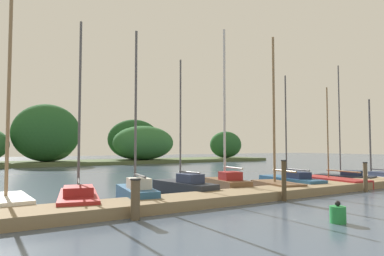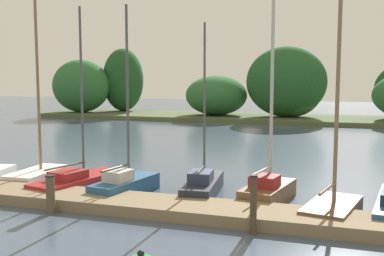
{
  "view_description": "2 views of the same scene",
  "coord_description": "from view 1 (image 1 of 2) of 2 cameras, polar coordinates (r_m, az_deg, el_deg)",
  "views": [
    {
      "loc": [
        -9.65,
        2.43,
        2.1
      ],
      "look_at": [
        -2.03,
        14.48,
        2.86
      ],
      "focal_mm": 32.25,
      "sensor_mm": 36.0,
      "label": 1
    },
    {
      "loc": [
        2.76,
        -0.07,
        4.12
      ],
      "look_at": [
        -2.33,
        15.11,
        2.35
      ],
      "focal_mm": 44.1,
      "sensor_mm": 36.0,
      "label": 2
    }
  ],
  "objects": [
    {
      "name": "mooring_piling_3",
      "position": [
        17.95,
        26.75,
        -7.22
      ],
      "size": [
        0.21,
        0.21,
        1.37
      ],
      "color": "brown",
      "rests_on": "ground"
    },
    {
      "name": "sailboat_4",
      "position": [
        15.08,
        -1.56,
        -9.6
      ],
      "size": [
        1.4,
        3.74,
        5.94
      ],
      "rotation": [
        0.0,
        0.0,
        1.7
      ],
      "color": "#232833",
      "rests_on": "ground"
    },
    {
      "name": "sailboat_7",
      "position": [
        18.73,
        15.76,
        -8.35
      ],
      "size": [
        1.57,
        4.28,
        5.86
      ],
      "rotation": [
        0.0,
        0.0,
        1.45
      ],
      "color": "#285684",
      "rests_on": "ground"
    },
    {
      "name": "sailboat_9",
      "position": [
        22.19,
        23.73,
        -7.4
      ],
      "size": [
        1.85,
        3.48,
        6.93
      ],
      "rotation": [
        0.0,
        0.0,
        1.81
      ],
      "color": "#232833",
      "rests_on": "ground"
    },
    {
      "name": "channel_buoy_0",
      "position": [
        10.51,
        22.97,
        -12.99
      ],
      "size": [
        0.43,
        0.43,
        0.61
      ],
      "color": "#23843D",
      "rests_on": "ground"
    },
    {
      "name": "dock_pier",
      "position": [
        14.35,
        10.5,
        -10.7
      ],
      "size": [
        26.69,
        1.8,
        0.35
      ],
      "color": "#847051",
      "rests_on": "ground"
    },
    {
      "name": "far_shore",
      "position": [
        41.71,
        -24.02,
        -2.02
      ],
      "size": [
        53.75,
        8.32,
        7.05
      ],
      "color": "#4C5B38",
      "rests_on": "ground"
    },
    {
      "name": "sailboat_2",
      "position": [
        12.81,
        -18.32,
        -10.81
      ],
      "size": [
        2.11,
        4.21,
        6.6
      ],
      "rotation": [
        0.0,
        0.0,
        1.33
      ],
      "color": "maroon",
      "rests_on": "ground"
    },
    {
      "name": "mooring_piling_1",
      "position": [
        10.21,
        -9.35,
        -11.5
      ],
      "size": [
        0.3,
        0.3,
        1.17
      ],
      "color": "brown",
      "rests_on": "ground"
    },
    {
      "name": "sailboat_6",
      "position": [
        16.85,
        13.67,
        -8.69
      ],
      "size": [
        1.78,
        3.05,
        7.37
      ],
      "rotation": [
        0.0,
        0.0,
        1.37
      ],
      "color": "brown",
      "rests_on": "ground"
    },
    {
      "name": "sailboat_5",
      "position": [
        16.28,
        5.66,
        -8.71
      ],
      "size": [
        1.58,
        3.01,
        7.7
      ],
      "rotation": [
        0.0,
        0.0,
        1.39
      ],
      "color": "brown",
      "rests_on": "ground"
    },
    {
      "name": "sailboat_3",
      "position": [
        13.17,
        -9.27,
        -10.33
      ],
      "size": [
        1.46,
        3.26,
        6.53
      ],
      "rotation": [
        0.0,
        0.0,
        1.4
      ],
      "color": "#285684",
      "rests_on": "ground"
    },
    {
      "name": "mooring_piling_2",
      "position": [
        13.85,
        14.96,
        -8.36
      ],
      "size": [
        0.21,
        0.21,
        1.57
      ],
      "color": "#4C3D28",
      "rests_on": "ground"
    },
    {
      "name": "sailboat_8",
      "position": [
        20.09,
        21.9,
        -8.12
      ],
      "size": [
        1.84,
        4.29,
        5.32
      ],
      "rotation": [
        0.0,
        0.0,
        1.43
      ],
      "color": "maroon",
      "rests_on": "ground"
    },
    {
      "name": "sailboat_1",
      "position": [
        13.01,
        -28.39,
        -9.99
      ],
      "size": [
        1.38,
        3.03,
        8.15
      ],
      "rotation": [
        0.0,
        0.0,
        1.61
      ],
      "color": "white",
      "rests_on": "ground"
    },
    {
      "name": "sailboat_10",
      "position": [
        23.53,
        27.83,
        -7.14
      ],
      "size": [
        1.87,
        4.07,
        4.98
      ],
      "rotation": [
        0.0,
        0.0,
        1.41
      ],
      "color": "white",
      "rests_on": "ground"
    }
  ]
}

